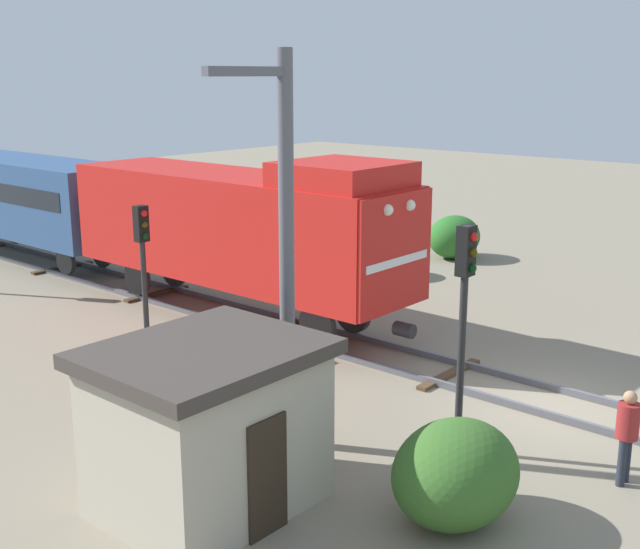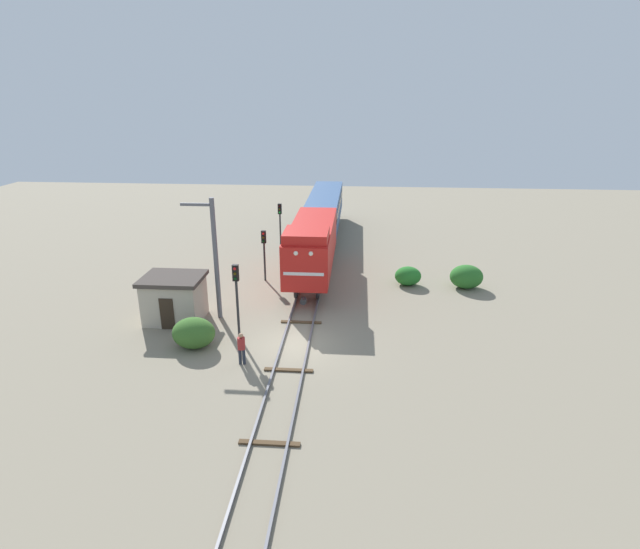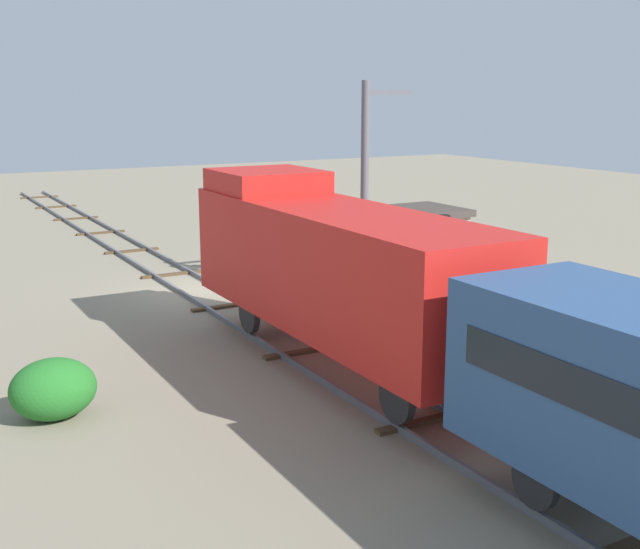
{
  "view_description": "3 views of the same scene",
  "coord_description": "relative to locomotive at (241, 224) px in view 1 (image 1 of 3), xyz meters",
  "views": [
    {
      "loc": [
        -15.27,
        -6.45,
        6.84
      ],
      "look_at": [
        1.19,
        7.72,
        1.4
      ],
      "focal_mm": 45.0,
      "sensor_mm": 36.0,
      "label": 1
    },
    {
      "loc": [
        3.19,
        -23.79,
        12.77
      ],
      "look_at": [
        0.87,
        5.79,
        1.95
      ],
      "focal_mm": 28.0,
      "sensor_mm": 36.0,
      "label": 2
    },
    {
      "loc": [
        9.68,
        26.38,
        6.83
      ],
      "look_at": [
        -0.27,
        8.53,
        2.22
      ],
      "focal_mm": 45.0,
      "sensor_mm": 36.0,
      "label": 3
    }
  ],
  "objects": [
    {
      "name": "bush_far",
      "position": [
        6.79,
        -0.16,
        -2.11
      ],
      "size": [
        1.84,
        1.5,
        1.34
      ],
      "primitive_type": "ellipsoid",
      "color": "#246F26",
      "rests_on": "ground"
    },
    {
      "name": "passenger_car_leading",
      "position": [
        0.0,
        13.34,
        -0.25
      ],
      "size": [
        2.84,
        14.0,
        3.66
      ],
      "color": "#2D4C7A",
      "rests_on": "railway_track"
    },
    {
      "name": "locomotive",
      "position": [
        0.0,
        0.0,
        0.0
      ],
      "size": [
        2.9,
        11.6,
        4.6
      ],
      "color": "red",
      "rests_on": "railway_track"
    },
    {
      "name": "bush_mid",
      "position": [
        -5.33,
        -10.3,
        -1.95
      ],
      "size": [
        2.27,
        1.86,
        1.65
      ],
      "primitive_type": "ellipsoid",
      "color": "#376426",
      "rests_on": "ground"
    },
    {
      "name": "worker_near_track",
      "position": [
        -2.4,
        -11.86,
        -1.78
      ],
      "size": [
        0.38,
        0.38,
        1.7
      ],
      "rotation": [
        0.0,
        0.0,
        0.65
      ],
      "color": "#262B38",
      "rests_on": "ground"
    },
    {
      "name": "catenary_mast",
      "position": [
        -5.07,
        -6.44,
        1.11
      ],
      "size": [
        1.94,
        0.28,
        7.29
      ],
      "color": "#595960",
      "rests_on": "ground"
    },
    {
      "name": "traffic_signal_mid",
      "position": [
        -3.4,
        -0.04,
        -0.18
      ],
      "size": [
        0.32,
        0.34,
        3.71
      ],
      "color": "#262628",
      "rests_on": "ground"
    },
    {
      "name": "traffic_signal_near",
      "position": [
        -3.2,
        -9.07,
        0.2
      ],
      "size": [
        0.32,
        0.34,
        4.28
      ],
      "color": "#262628",
      "rests_on": "ground"
    },
    {
      "name": "relay_hut",
      "position": [
        -7.5,
        -7.03,
        -1.38
      ],
      "size": [
        3.5,
        2.9,
        2.74
      ],
      "color": "#B2A893",
      "rests_on": "ground"
    },
    {
      "name": "ground_plane",
      "position": [
        0.0,
        -9.63,
        -2.77
      ],
      "size": [
        97.69,
        97.69,
        0.0
      ],
      "primitive_type": "plane",
      "color": "gray"
    },
    {
      "name": "bush_near",
      "position": [
        10.77,
        -0.41,
        -1.95
      ],
      "size": [
        2.26,
        1.85,
        1.64
      ],
      "primitive_type": "ellipsoid",
      "color": "#296826",
      "rests_on": "ground"
    },
    {
      "name": "railway_track",
      "position": [
        0.0,
        -9.63,
        -2.7
      ],
      "size": [
        2.4,
        65.13,
        0.16
      ],
      "color": "#595960",
      "rests_on": "ground"
    }
  ]
}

